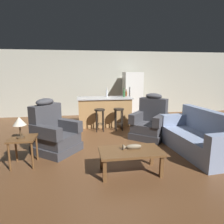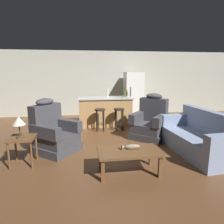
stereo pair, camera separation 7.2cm
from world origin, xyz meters
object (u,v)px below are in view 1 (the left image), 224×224
fish_figurine (132,147)px  couch (199,138)px  kitchen_island (105,111)px  bar_stool_right (119,115)px  coffee_table (130,153)px  refrigerator (132,95)px  recliner_near_lamp (54,133)px  bottle_tall_green (107,93)px  bottle_wine_dark (124,94)px  bottle_short_amber (126,94)px  bar_stool_left (100,116)px  end_table (23,142)px  recliner_near_island (150,122)px  table_lamp (19,122)px

fish_figurine → couch: 1.80m
kitchen_island → bar_stool_right: 0.72m
coffee_table → refrigerator: 4.65m
coffee_table → fish_figurine: 0.13m
recliner_near_lamp → kitchen_island: (1.40, 2.03, 0.06)m
couch → bottle_tall_green: bottle_tall_green is taller
kitchen_island → bar_stool_right: size_ratio=2.65×
bottle_wine_dark → bar_stool_right: bearing=-114.5°
fish_figurine → bottle_wine_dark: bottle_wine_dark is taller
refrigerator → bottle_short_amber: 1.06m
fish_figurine → bottle_wine_dark: 3.32m
recliner_near_lamp → bottle_tall_green: size_ratio=3.85×
recliner_near_lamp → bottle_wine_dark: (2.05, 2.05, 0.64)m
fish_figurine → bar_stool_left: bearing=97.4°
end_table → bottle_tall_green: size_ratio=1.80×
recliner_near_lamp → refrigerator: size_ratio=0.68×
end_table → refrigerator: (3.15, 3.86, 0.42)m
end_table → bar_stool_right: size_ratio=0.82×
bottle_wine_dark → recliner_near_island: bearing=-73.5°
couch → refrigerator: bearing=-86.3°
recliner_near_lamp → refrigerator: refrigerator is taller
recliner_near_island → bottle_tall_green: (-0.98, 1.64, 0.65)m
table_lamp → refrigerator: bearing=50.8°
couch → kitchen_island: bearing=-59.8°
table_lamp → recliner_near_island: bearing=23.1°
fish_figurine → end_table: end_table is taller
coffee_table → bar_stool_right: 2.65m
bottle_wine_dark → end_table: bearing=-133.5°
refrigerator → bottle_wine_dark: size_ratio=5.84×
fish_figurine → refrigerator: bearing=75.4°
refrigerator → bottle_short_amber: (-0.47, -0.94, 0.16)m
recliner_near_island → bar_stool_right: 1.07m
coffee_table → bottle_tall_green: (0.04, 3.48, 0.70)m
coffee_table → bar_stool_right: size_ratio=1.62×
end_table → bottle_tall_green: bottle_tall_green is taller
end_table → bottle_wine_dark: 3.75m
table_lamp → kitchen_island: (1.91, 2.69, -0.39)m
refrigerator → bottle_short_amber: refrigerator is taller
end_table → bar_stool_left: 2.63m
bar_stool_left → bar_stool_right: (0.58, 0.00, 0.00)m
end_table → bottle_short_amber: 4.01m
fish_figurine → bar_stool_left: bar_stool_left is taller
coffee_table → bottle_short_amber: size_ratio=4.87×
kitchen_island → table_lamp: bearing=-125.4°
couch → recliner_near_lamp: recliner_near_lamp is taller
coffee_table → recliner_near_lamp: size_ratio=0.92×
bar_stool_left → kitchen_island: bearing=70.2°
coffee_table → couch: couch is taller
coffee_table → recliner_near_island: bearing=61.2°
coffee_table → recliner_near_island: 2.11m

